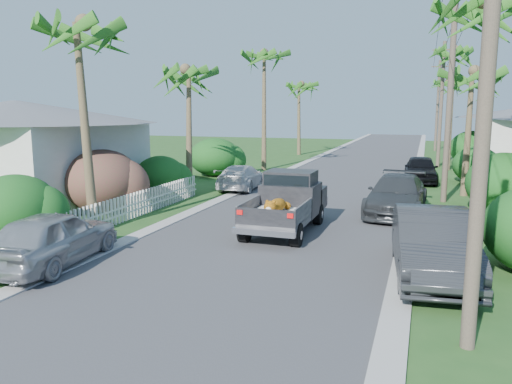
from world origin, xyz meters
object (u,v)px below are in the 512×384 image
(palm_l_a, at_px, (79,25))
(utility_pole_b, at_px, (450,100))
(parked_car_rn, at_px, (433,245))
(palm_r_a, at_px, (490,1))
(parked_car_rf, at_px, (421,169))
(utility_pole_d, at_px, (438,105))
(pickup_truck, at_px, (289,201))
(parked_car_lf, at_px, (242,177))
(parked_car_ln, at_px, (53,238))
(house_left, at_px, (19,155))
(palm_r_c, at_px, (455,51))
(parked_car_rm, at_px, (397,195))
(palm_l_b, at_px, (188,70))
(utility_pole_c, at_px, (441,104))
(palm_r_b, at_px, (472,72))
(palm_l_d, at_px, (299,84))
(palm_r_d, at_px, (450,82))
(utility_pole_a, at_px, (486,86))
(palm_l_c, at_px, (264,54))

(palm_l_a, bearing_deg, utility_pole_b, 40.28)
(parked_car_rn, relative_size, palm_r_a, 0.59)
(parked_car_rf, xyz_separation_m, utility_pole_d, (1.11, 23.89, 3.84))
(pickup_truck, relative_size, palm_r_a, 0.59)
(parked_car_lf, relative_size, palm_r_a, 0.51)
(parked_car_ln, relative_size, palm_l_a, 0.55)
(house_left, distance_m, utility_pole_d, 40.60)
(palm_l_a, bearing_deg, utility_pole_d, 73.56)
(parked_car_ln, bearing_deg, palm_l_a, -73.72)
(palm_r_c, bearing_deg, utility_pole_d, 92.02)
(pickup_truck, bearing_deg, parked_car_rm, 48.28)
(parked_car_rn, xyz_separation_m, utility_pole_b, (0.60, 11.18, 3.75))
(palm_l_b, relative_size, utility_pole_b, 0.82)
(utility_pole_c, bearing_deg, palm_r_b, -85.60)
(parked_car_ln, distance_m, palm_l_a, 7.24)
(palm_l_a, relative_size, palm_r_a, 0.94)
(parked_car_ln, relative_size, palm_r_a, 0.51)
(utility_pole_b, xyz_separation_m, utility_pole_c, (0.00, 15.00, 0.00))
(palm_l_d, bearing_deg, palm_l_b, -90.78)
(parked_car_ln, xyz_separation_m, palm_r_d, (11.25, 40.50, 5.97))
(utility_pole_a, xyz_separation_m, utility_pole_c, (0.00, 30.00, 0.00))
(utility_pole_b, distance_m, utility_pole_c, 15.00)
(utility_pole_d, bearing_deg, utility_pole_c, -90.00)
(parked_car_ln, height_order, palm_l_d, palm_l_d)
(parked_car_rf, relative_size, house_left, 0.50)
(palm_r_c, bearing_deg, palm_r_d, 88.77)
(palm_l_c, distance_m, utility_pole_c, 13.47)
(palm_l_b, distance_m, palm_r_d, 31.00)
(palm_r_b, bearing_deg, palm_l_a, -136.85)
(parked_car_rn, xyz_separation_m, palm_l_b, (-11.80, 10.18, 5.30))
(pickup_truck, xyz_separation_m, palm_r_c, (5.99, 20.37, 7.10))
(palm_l_c, relative_size, utility_pole_b, 1.02)
(parked_car_rm, height_order, parked_car_rf, parked_car_rm)
(palm_r_a, bearing_deg, parked_car_rn, -107.27)
(palm_r_b, relative_size, utility_pole_b, 0.80)
(palm_r_a, height_order, utility_pole_b, utility_pole_b)
(palm_r_a, height_order, utility_pole_c, utility_pole_c)
(parked_car_lf, bearing_deg, palm_l_b, 27.38)
(palm_l_c, distance_m, utility_pole_b, 15.05)
(palm_l_b, bearing_deg, pickup_truck, -42.26)
(parked_car_rm, bearing_deg, utility_pole_c, 87.40)
(parked_car_rm, bearing_deg, palm_l_c, 131.16)
(pickup_truck, distance_m, palm_r_c, 22.39)
(parked_car_rm, distance_m, palm_r_a, 7.97)
(palm_l_a, bearing_deg, house_left, 149.53)
(utility_pole_b, bearing_deg, house_left, -162.12)
(parked_car_rf, distance_m, parked_car_lf, 10.62)
(parked_car_lf, bearing_deg, palm_l_c, -83.41)
(parked_car_ln, xyz_separation_m, parked_car_lf, (0.29, 13.90, -0.12))
(parked_car_rf, distance_m, utility_pole_a, 21.48)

